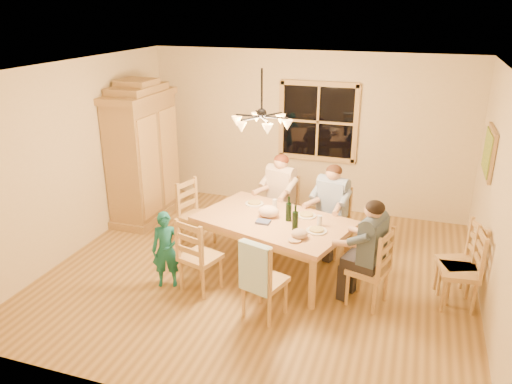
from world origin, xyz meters
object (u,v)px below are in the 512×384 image
(wine_bottle_a, at_px, (289,209))
(chair_spare_front, at_px, (456,275))
(adult_slate_man, at_px, (371,240))
(chandelier, at_px, (262,121))
(chair_far_right, at_px, (330,233))
(adult_plaid_man, at_px, (332,199))
(wine_bottle_b, at_px, (295,218))
(chair_end_right, at_px, (367,280))
(chair_end_left, at_px, (198,226))
(chair_far_left, at_px, (280,219))
(adult_woman, at_px, (280,186))
(chair_near_left, at_px, (201,268))
(chair_near_right, at_px, (265,292))
(chair_spare_back, at_px, (457,283))
(dining_table, at_px, (274,226))
(child, at_px, (166,250))
(armoire, at_px, (143,156))

(wine_bottle_a, height_order, chair_spare_front, wine_bottle_a)
(adult_slate_man, bearing_deg, chandelier, 95.00)
(chair_far_right, relative_size, adult_plaid_man, 1.13)
(wine_bottle_b, bearing_deg, chair_spare_front, 9.09)
(adult_plaid_man, bearing_deg, chair_end_right, 136.64)
(chair_end_left, bearing_deg, chair_far_left, 136.74)
(chair_far_left, xyz_separation_m, adult_slate_man, (1.49, -1.41, 0.54))
(chair_far_left, xyz_separation_m, adult_woman, (0.00, 0.00, 0.54))
(chandelier, xyz_separation_m, chair_end_right, (1.43, -0.30, -1.77))
(chair_near_left, height_order, adult_plaid_man, adult_plaid_man)
(chair_near_right, height_order, adult_slate_man, adult_slate_man)
(wine_bottle_a, xyz_separation_m, chair_spare_front, (2.11, 0.07, -0.62))
(chair_spare_back, bearing_deg, chair_far_left, 59.60)
(chair_near_right, bearing_deg, wine_bottle_a, 107.11)
(dining_table, height_order, chair_near_right, chair_near_right)
(chair_end_right, bearing_deg, chair_near_right, 136.74)
(chair_end_right, bearing_deg, adult_plaid_man, 46.64)
(chair_near_right, relative_size, wine_bottle_a, 3.00)
(chair_end_right, bearing_deg, chair_near_left, 116.57)
(chandelier, xyz_separation_m, chair_near_left, (-0.59, -0.65, -1.77))
(chair_near_right, height_order, child, child)
(wine_bottle_b, bearing_deg, chair_end_right, -9.63)
(chair_far_right, relative_size, adult_woman, 1.13)
(chair_far_left, xyz_separation_m, wine_bottle_a, (0.39, -1.00, 0.62))
(adult_woman, xyz_separation_m, adult_slate_man, (1.49, -1.41, 0.00))
(wine_bottle_a, distance_m, chair_spare_front, 2.20)
(adult_woman, relative_size, wine_bottle_b, 2.65)
(chair_far_left, bearing_deg, armoire, 14.30)
(adult_slate_man, relative_size, chair_spare_front, 0.88)
(adult_plaid_man, bearing_deg, chair_far_right, -118.21)
(chair_end_left, xyz_separation_m, chair_spare_front, (3.60, -0.30, 0.00))
(wine_bottle_b, relative_size, child, 0.33)
(armoire, xyz_separation_m, chair_near_left, (1.84, -1.86, -0.75))
(chair_end_left, bearing_deg, chair_far_right, 117.98)
(chair_end_right, bearing_deg, chair_spare_front, -48.20)
(armoire, distance_m, chair_end_left, 1.65)
(adult_woman, distance_m, chair_spare_front, 2.73)
(wine_bottle_a, relative_size, wine_bottle_b, 1.00)
(chair_end_right, bearing_deg, child, 115.73)
(chair_far_right, relative_size, chair_near_left, 1.00)
(chair_far_right, distance_m, wine_bottle_b, 1.21)
(dining_table, xyz_separation_m, chair_near_left, (-0.73, -0.74, -0.36))
(chair_spare_front, bearing_deg, chair_end_left, 63.33)
(chair_near_right, bearing_deg, chair_far_right, 93.37)
(chair_far_left, relative_size, chair_spare_back, 1.00)
(child, bearing_deg, chandelier, 12.19)
(wine_bottle_a, bearing_deg, adult_plaid_man, 60.09)
(chair_spare_front, height_order, chair_spare_back, same)
(chair_near_right, distance_m, wine_bottle_a, 1.21)
(chair_far_right, bearing_deg, armoire, 10.50)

